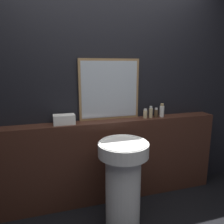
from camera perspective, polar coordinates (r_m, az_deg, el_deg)
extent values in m
cube|color=black|center=(2.48, -1.22, 5.33)|extent=(8.00, 0.06, 2.50)
cube|color=#422319|center=(2.57, -0.33, -12.52)|extent=(2.57, 0.20, 0.94)
cylinder|color=white|center=(2.23, 2.87, -19.85)|extent=(0.34, 0.34, 0.72)
cylinder|color=white|center=(2.04, 3.00, -9.70)|extent=(0.47, 0.47, 0.12)
torus|color=white|center=(2.02, 3.01, -8.09)|extent=(0.46, 0.46, 0.02)
cube|color=#937047|center=(2.43, -0.69, 5.91)|extent=(0.68, 0.03, 0.67)
cube|color=#B2BCC6|center=(2.42, -0.63, 5.88)|extent=(0.63, 0.02, 0.62)
cube|color=white|center=(2.31, -12.39, -1.91)|extent=(0.22, 0.12, 0.10)
cylinder|color=#C6B284|center=(2.55, 8.66, -0.58)|extent=(0.05, 0.05, 0.09)
cylinder|color=silver|center=(2.54, 8.70, 0.62)|extent=(0.03, 0.03, 0.02)
cylinder|color=#C6B284|center=(2.58, 10.08, -0.23)|extent=(0.04, 0.04, 0.11)
cylinder|color=silver|center=(2.56, 10.14, 1.26)|extent=(0.03, 0.03, 0.02)
cylinder|color=#4C3823|center=(2.61, 11.43, -0.36)|extent=(0.05, 0.05, 0.09)
cylinder|color=silver|center=(2.60, 11.48, 0.85)|extent=(0.03, 0.03, 0.02)
cylinder|color=white|center=(2.64, 12.88, 0.17)|extent=(0.05, 0.05, 0.13)
cylinder|color=tan|center=(2.63, 12.96, 1.87)|extent=(0.04, 0.04, 0.03)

